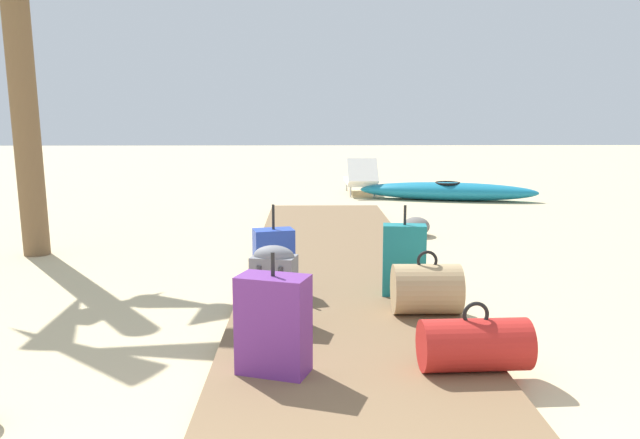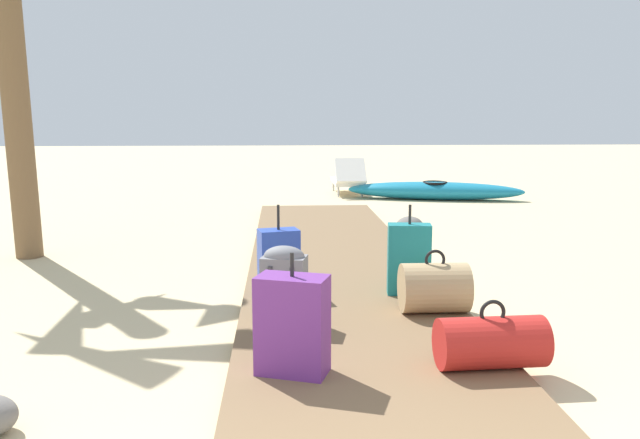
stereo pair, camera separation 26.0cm
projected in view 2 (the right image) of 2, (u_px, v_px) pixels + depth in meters
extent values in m
plane|color=#D1BA8C|center=(351.00, 313.00, 5.33)|extent=(60.00, 60.00, 0.00)
cube|color=brown|center=(341.00, 278.00, 6.29)|extent=(1.82, 9.79, 0.08)
cylinder|color=tan|center=(434.00, 288.00, 5.05)|extent=(0.53, 0.40, 0.39)
torus|color=black|center=(435.00, 260.00, 5.02)|extent=(0.16, 0.03, 0.16)
cylinder|color=red|center=(491.00, 343.00, 3.94)|extent=(0.68, 0.35, 0.32)
torus|color=black|center=(493.00, 313.00, 3.91)|extent=(0.16, 0.03, 0.16)
cube|color=#2847B7|center=(279.00, 261.00, 5.58)|extent=(0.38, 0.29, 0.57)
cylinder|color=black|center=(278.00, 217.00, 5.52)|extent=(0.02, 0.02, 0.22)
cube|color=slate|center=(284.00, 290.00, 4.78)|extent=(0.36, 0.28, 0.51)
ellipsoid|color=slate|center=(284.00, 257.00, 4.73)|extent=(0.35, 0.27, 0.16)
cylinder|color=#3A3A3D|center=(270.00, 293.00, 4.68)|extent=(0.04, 0.04, 0.41)
cylinder|color=#3A3A3D|center=(292.00, 294.00, 4.66)|extent=(0.04, 0.04, 0.41)
cube|color=#6B2D84|center=(292.00, 325.00, 3.84)|extent=(0.47, 0.36, 0.60)
cylinder|color=black|center=(292.00, 265.00, 3.78)|extent=(0.02, 0.02, 0.14)
cube|color=#197A7F|center=(409.00, 259.00, 5.56)|extent=(0.39, 0.23, 0.62)
cylinder|color=black|center=(410.00, 214.00, 5.50)|extent=(0.02, 0.02, 0.17)
cylinder|color=brown|center=(15.00, 91.00, 7.04)|extent=(0.30, 0.45, 3.79)
cube|color=white|center=(347.00, 181.00, 13.38)|extent=(0.61, 1.40, 0.08)
cube|color=white|center=(351.00, 170.00, 12.75)|extent=(0.60, 0.53, 0.47)
cylinder|color=silver|center=(333.00, 186.00, 13.94)|extent=(0.04, 0.04, 0.22)
cylinder|color=silver|center=(355.00, 185.00, 13.97)|extent=(0.04, 0.04, 0.22)
cylinder|color=silver|center=(338.00, 192.00, 12.84)|extent=(0.04, 0.04, 0.22)
cylinder|color=silver|center=(362.00, 192.00, 12.87)|extent=(0.04, 0.04, 0.22)
ellipsoid|color=teal|center=(435.00, 191.00, 12.46)|extent=(3.47, 1.38, 0.35)
torus|color=black|center=(435.00, 183.00, 12.43)|extent=(0.59, 0.59, 0.05)
ellipsoid|color=slate|center=(410.00, 226.00, 8.77)|extent=(0.47, 0.52, 0.26)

